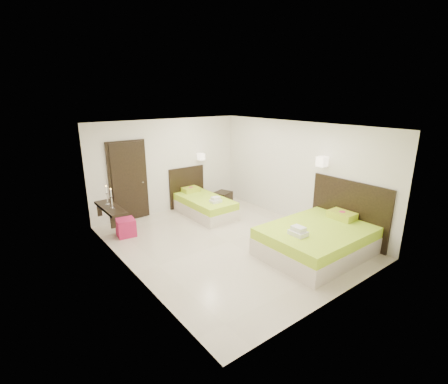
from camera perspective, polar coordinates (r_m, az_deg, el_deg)
floor at (r=7.49m, az=0.80°, el=-8.76°), size 5.50×5.50×0.00m
bed_single at (r=9.09m, az=-3.70°, el=-2.13°), size 1.15×1.91×1.58m
bed_double at (r=7.17m, az=16.33°, el=-7.78°), size 2.26×1.92×1.86m
nightstand at (r=9.78m, az=-0.22°, el=-1.19°), size 0.59×0.56×0.43m
ottoman at (r=8.06m, az=-16.87°, el=-5.99°), size 0.47×0.47×0.41m
door at (r=8.81m, az=-16.42°, el=1.77°), size 1.02×0.15×2.14m
console_shelf at (r=7.60m, az=-19.41°, el=-2.69°), size 0.35×1.20×0.78m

